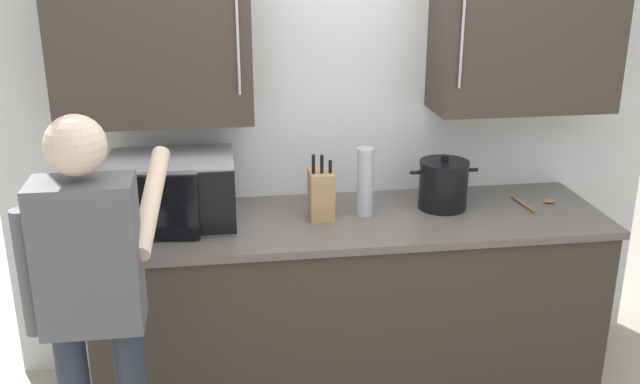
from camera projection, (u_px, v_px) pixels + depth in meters
back_wall_tiled at (340, 89)px, 3.52m from camera, size 3.31×0.44×2.64m
counter_unit at (349, 305)px, 3.55m from camera, size 2.39×0.71×0.91m
microwave_oven at (167, 191)px, 3.27m from camera, size 0.56×0.44×0.31m
knife_block at (321, 194)px, 3.36m from camera, size 0.11×0.15×0.31m
thermos_flask at (365, 182)px, 3.37m from camera, size 0.08×0.08×0.32m
stock_pot at (443, 185)px, 3.48m from camera, size 0.33×0.24×0.26m
wooden_spoon at (536, 202)px, 3.56m from camera, size 0.20×0.23×0.02m
person_figure at (94, 298)px, 2.51m from camera, size 0.50×0.61×1.62m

